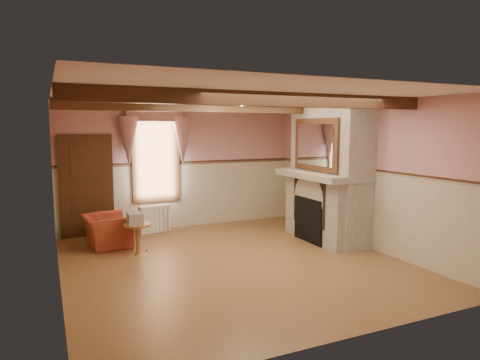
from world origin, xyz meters
name	(u,v)px	position (x,y,z in m)	size (l,w,h in m)	color
floor	(233,262)	(0.00, 0.00, 0.00)	(5.50, 6.00, 0.01)	brown
ceiling	(233,97)	(0.00, 0.00, 2.80)	(5.50, 6.00, 0.01)	silver
wall_back	(181,167)	(0.00, 3.00, 1.40)	(5.50, 0.02, 2.80)	tan
wall_front	(347,214)	(0.00, -3.00, 1.40)	(5.50, 0.02, 2.80)	tan
wall_left	(56,192)	(-2.75, 0.00, 1.40)	(0.02, 6.00, 2.80)	tan
wall_right	(362,174)	(2.75, 0.00, 1.40)	(0.02, 6.00, 2.80)	tan
wainscot	(233,220)	(0.00, 0.00, 0.75)	(5.50, 6.00, 1.50)	beige
chair_rail	(233,176)	(0.00, 0.00, 1.50)	(5.50, 6.00, 0.08)	black
firebox	(311,220)	(2.00, 0.60, 0.45)	(0.20, 0.95, 0.90)	black
armchair	(107,231)	(-1.84, 1.96, 0.31)	(0.95, 0.83, 0.62)	maroon
side_table	(138,238)	(-1.38, 1.25, 0.28)	(0.50, 0.50, 0.55)	brown
book_stack	(135,218)	(-1.41, 1.27, 0.65)	(0.26, 0.32, 0.20)	#B7AD8C
radiator	(155,219)	(-0.72, 2.70, 0.30)	(0.70, 0.18, 0.60)	silver
bowl	(318,169)	(2.24, 0.74, 1.46)	(0.31, 0.31, 0.08)	brown
mantel_clock	(301,164)	(2.24, 1.40, 1.52)	(0.14, 0.24, 0.20)	#30200D
oil_lamp	(312,164)	(2.24, 0.97, 1.56)	(0.11, 0.11, 0.28)	#BB8F34
candle_red	(338,170)	(2.24, 0.09, 1.50)	(0.06, 0.06, 0.16)	maroon
jar_yellow	(340,171)	(2.24, 0.02, 1.48)	(0.06, 0.06, 0.12)	gold
fireplace	(330,172)	(2.42, 0.60, 1.40)	(0.85, 2.00, 2.80)	gray
mantel	(322,175)	(2.24, 0.60, 1.36)	(1.05, 2.05, 0.12)	gray
overmantel_mirror	(315,145)	(2.06, 0.60, 1.97)	(0.06, 1.44, 1.04)	silver
door	(87,188)	(-2.10, 2.94, 1.05)	(1.10, 0.10, 2.10)	black
window	(156,157)	(-0.60, 2.97, 1.65)	(1.06, 0.08, 2.02)	white
window_drapes	(156,130)	(-0.60, 2.88, 2.25)	(1.30, 0.14, 1.40)	gray
ceiling_beam_front	(267,99)	(0.00, -1.20, 2.70)	(5.50, 0.18, 0.20)	black
ceiling_beam_back	(208,107)	(0.00, 1.20, 2.70)	(5.50, 0.18, 0.20)	black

